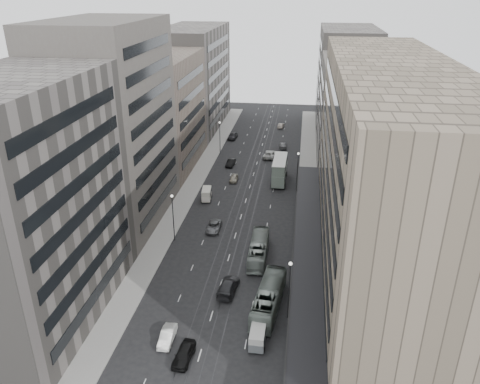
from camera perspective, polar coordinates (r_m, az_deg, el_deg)
The scene contains 29 objects.
ground at distance 66.70m, azimuth -2.50°, elevation -11.63°, with size 220.00×220.00×0.00m, color black.
sidewalk_right at distance 98.66m, azimuth 8.26°, elevation 0.68°, with size 4.00×125.00×0.15m, color gray.
sidewalk_left at distance 101.11m, azimuth -5.45°, elevation 1.42°, with size 4.00×125.00×0.15m, color gray.
department_store at distance 66.65m, azimuth 17.02°, elevation 1.92°, with size 19.20×60.00×30.00m.
building_right_mid at distance 109.13m, azimuth 13.73°, elevation 9.17°, with size 15.00×28.00×24.00m, color #514B46.
building_right_far at distance 137.89m, azimuth 12.77°, elevation 13.16°, with size 15.00×32.00×28.00m, color slate.
building_left_a at distance 60.16m, azimuth -24.82°, elevation -1.72°, with size 15.00×28.00×30.00m, color slate.
building_left_b at distance 81.81m, azimuth -15.41°, elevation 7.71°, with size 15.00×26.00×34.00m, color #514B46.
building_left_c at distance 107.41m, azimuth -9.70°, elevation 9.55°, with size 15.00×28.00×25.00m, color #655B4F.
building_left_d at distance 138.17m, azimuth -5.70°, elevation 13.64°, with size 15.00×38.00×28.00m, color slate.
lamp_right_near at distance 58.82m, azimuth 6.05°, elevation -11.05°, with size 0.44×0.44×8.32m.
lamp_right_far at distance 94.40m, azimuth 7.04°, elevation 3.01°, with size 0.44×0.44×8.32m.
lamp_left_near at distance 76.04m, azimuth -8.18°, elevation -2.48°, with size 0.44×0.44×8.32m.
lamp_left_far at distance 115.03m, azimuth -2.47°, elevation 7.07°, with size 0.44×0.44×8.32m.
bus_near at distance 62.29m, azimuth 3.53°, elevation -12.73°, with size 2.76×11.81×3.29m, color gray.
bus_far at distance 72.52m, azimuth 2.29°, elevation -6.97°, with size 2.55×10.90×3.04m, color gray.
double_decker at distance 99.39m, azimuth 4.85°, elevation 2.74°, with size 3.04×9.57×5.21m.
vw_microbus at distance 57.39m, azimuth 2.19°, elevation -16.98°, with size 1.96×4.18×2.25m.
panel_van at distance 91.46m, azimuth -4.10°, elevation -0.23°, with size 2.21×3.92×2.36m.
sedan_0 at distance 56.07m, azimuth -6.86°, elevation -19.02°, with size 1.84×4.57×1.56m, color black.
sedan_1 at distance 58.63m, azimuth -8.86°, elevation -16.97°, with size 1.48×4.25×1.40m, color white.
sedan_2 at distance 80.71m, azimuth -3.23°, elevation -4.22°, with size 2.23×4.84×1.35m, color #5E5E61.
sedan_3 at distance 65.60m, azimuth -1.47°, elevation -11.42°, with size 2.32×5.71×1.66m, color black.
sedan_4 at distance 100.26m, azimuth -0.75°, elevation 1.70°, with size 1.60×3.97×1.35m, color gray.
sedan_5 at distance 108.92m, azimuth -1.13°, elevation 3.61°, with size 1.58×4.52×1.49m, color black.
sedan_6 at distance 114.38m, azimuth 3.68°, elevation 4.62°, with size 2.69×5.83×1.62m, color #B5B4B0.
sedan_7 at distance 121.43m, azimuth 5.26°, elevation 5.69°, with size 1.97×4.84×1.40m, color slate.
sedan_8 at distance 128.26m, azimuth -0.89°, elevation 6.88°, with size 2.03×5.04×1.72m, color #28282B.
sedan_9 at distance 139.06m, azimuth 5.02°, elevation 8.08°, with size 1.40×4.01×1.32m, color #B7A897.
Camera 1 is at (10.21, -53.13, 39.01)m, focal length 35.00 mm.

